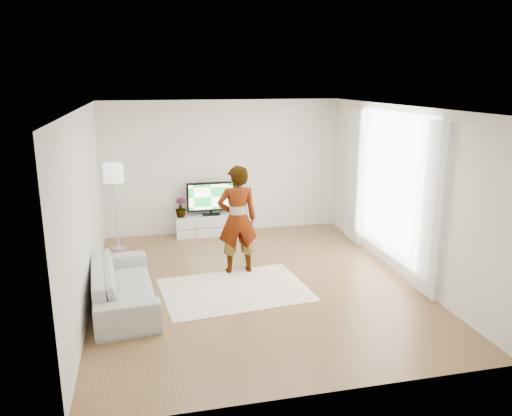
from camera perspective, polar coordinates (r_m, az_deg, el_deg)
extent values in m
plane|color=olive|center=(8.16, -0.20, -8.62)|extent=(6.00, 6.00, 0.00)
plane|color=white|center=(7.52, -0.22, 11.41)|extent=(6.00, 6.00, 0.00)
cube|color=silver|center=(7.59, -18.96, -0.07)|extent=(0.02, 6.00, 2.80)
cube|color=silver|center=(8.61, 16.24, 1.81)|extent=(0.02, 6.00, 2.80)
cube|color=silver|center=(10.61, -3.81, 4.68)|extent=(5.00, 0.02, 2.80)
cube|color=silver|center=(4.97, 7.52, -6.97)|extent=(5.00, 0.02, 2.80)
cube|color=white|center=(8.85, 15.22, 2.55)|extent=(0.01, 2.60, 2.50)
cube|color=white|center=(7.74, 19.12, -0.19)|extent=(0.04, 0.70, 2.60)
cube|color=white|center=(9.97, 11.30, 3.51)|extent=(0.04, 0.70, 2.60)
cube|color=white|center=(10.61, -5.09, -1.94)|extent=(1.51, 0.42, 0.42)
cube|color=black|center=(10.40, -4.92, -2.27)|extent=(1.46, 0.00, 0.01)
cube|color=black|center=(10.36, -6.99, -2.39)|extent=(0.01, 0.00, 0.37)
cube|color=black|center=(10.46, -2.88, -2.14)|extent=(0.01, 0.00, 0.37)
cube|color=black|center=(10.58, -5.14, -0.75)|extent=(0.36, 0.20, 0.02)
cube|color=black|center=(10.56, -5.14, -0.51)|extent=(0.07, 0.05, 0.07)
cube|color=black|center=(10.48, -5.18, 1.31)|extent=(1.01, 0.05, 0.62)
cube|color=#17912B|center=(10.45, -5.16, 1.27)|extent=(0.92, 0.01, 0.53)
cube|color=white|center=(10.63, -1.61, -0.03)|extent=(0.07, 0.17, 0.23)
cube|color=#4CB2FF|center=(10.54, -1.51, -0.03)|extent=(0.01, 0.00, 0.13)
imported|color=#3F7238|center=(10.43, -8.62, 0.05)|extent=(0.28, 0.28, 0.41)
cube|color=white|center=(7.93, -2.43, -9.32)|extent=(2.38, 1.82, 0.01)
imported|color=#334772|center=(8.35, -2.14, -1.31)|extent=(0.67, 0.44, 1.84)
imported|color=#A6A7A2|center=(7.58, -14.97, -8.43)|extent=(1.03, 2.23, 0.63)
cylinder|color=silver|center=(10.12, -15.41, -4.44)|extent=(0.29, 0.29, 0.02)
cylinder|color=silver|center=(9.93, -15.67, -0.83)|extent=(0.04, 0.04, 1.30)
cylinder|color=white|center=(9.75, -16.00, 3.90)|extent=(0.37, 0.37, 0.36)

